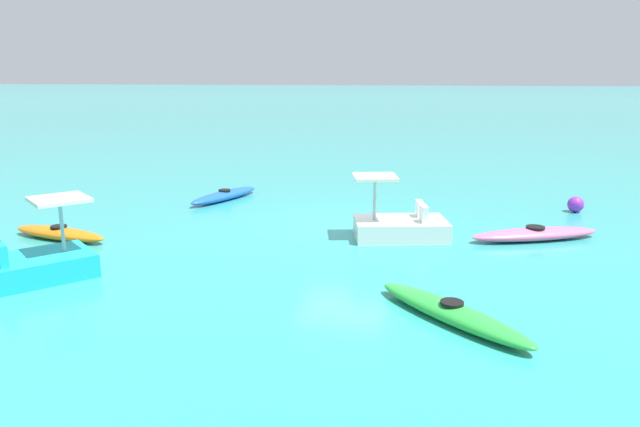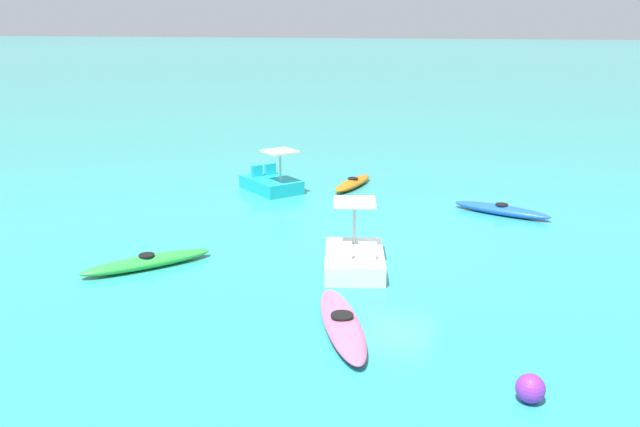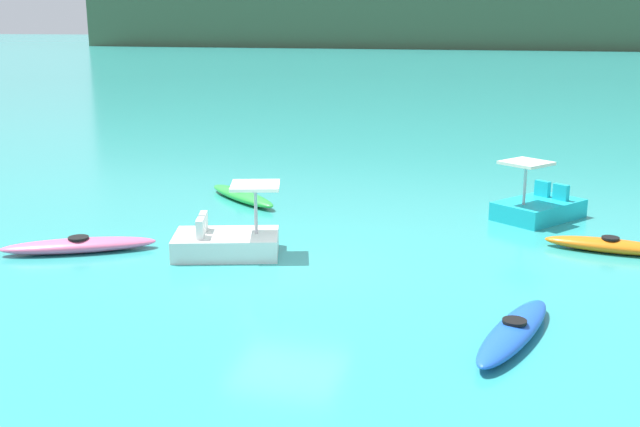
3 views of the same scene
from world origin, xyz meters
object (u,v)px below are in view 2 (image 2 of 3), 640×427
(kayak_blue, at_px, (501,210))
(kayak_pink, at_px, (342,324))
(kayak_green, at_px, (147,262))
(pedal_boat_cyan, at_px, (271,182))
(kayak_orange, at_px, (353,183))
(buoy_purple, at_px, (530,388))
(pedal_boat_white, at_px, (354,258))

(kayak_blue, bearing_deg, kayak_pink, 165.46)
(kayak_blue, height_order, kayak_green, same)
(kayak_pink, relative_size, pedal_boat_cyan, 1.24)
(kayak_orange, bearing_deg, pedal_boat_cyan, 119.52)
(kayak_orange, distance_m, kayak_green, 10.58)
(kayak_orange, distance_m, buoy_purple, 15.29)
(kayak_orange, bearing_deg, pedal_boat_white, -163.93)
(kayak_pink, relative_size, pedal_boat_white, 1.28)
(kayak_orange, distance_m, pedal_boat_white, 8.99)
(kayak_blue, bearing_deg, kayak_green, 133.72)
(kayak_pink, xyz_separation_m, pedal_boat_cyan, (10.50, 6.00, 0.17))
(kayak_blue, xyz_separation_m, kayak_pink, (-9.98, 2.59, 0.00))
(pedal_boat_cyan, xyz_separation_m, pedal_boat_white, (-7.05, -5.29, 0.00))
(pedal_boat_cyan, bearing_deg, pedal_boat_white, -143.10)
(kayak_pink, bearing_deg, kayak_blue, -14.54)
(kayak_green, height_order, buoy_purple, buoy_purple)
(kayak_pink, height_order, pedal_boat_white, pedal_boat_white)
(kayak_blue, xyz_separation_m, kayak_green, (-8.12, 8.49, -0.00))
(pedal_boat_cyan, bearing_deg, kayak_pink, -150.26)
(kayak_orange, height_order, pedal_boat_white, pedal_boat_white)
(kayak_pink, height_order, buoy_purple, buoy_purple)
(kayak_orange, bearing_deg, kayak_pink, -165.19)
(kayak_green, bearing_deg, kayak_orange, -14.81)
(kayak_orange, distance_m, pedal_boat_cyan, 3.23)
(kayak_pink, relative_size, buoy_purple, 7.02)
(kayak_pink, distance_m, pedal_boat_cyan, 12.10)
(kayak_green, relative_size, buoy_purple, 6.14)
(kayak_blue, relative_size, pedal_boat_cyan, 1.19)
(kayak_orange, relative_size, pedal_boat_white, 1.11)
(pedal_boat_cyan, height_order, buoy_purple, pedal_boat_cyan)
(kayak_blue, bearing_deg, pedal_boat_white, 153.18)
(kayak_green, bearing_deg, kayak_pink, -107.51)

